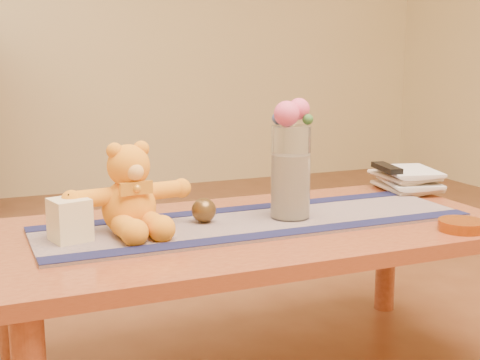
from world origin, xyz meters
name	(u,v)px	position (x,y,z in m)	size (l,w,h in m)	color
coffee_table_top	(257,232)	(0.00, 0.00, 0.43)	(1.40, 0.70, 0.04)	brown
table_leg_bl	(10,307)	(-0.64, 0.29, 0.21)	(0.07, 0.07, 0.41)	brown
table_leg_br	(386,254)	(0.64, 0.29, 0.21)	(0.07, 0.07, 0.41)	brown
persian_runner	(256,222)	(0.00, 0.02, 0.45)	(1.20, 0.35, 0.01)	#192248
runner_border_near	(279,233)	(0.00, -0.13, 0.46)	(1.20, 0.06, 0.00)	#14163C
runner_border_far	(236,209)	(0.00, 0.16, 0.46)	(1.20, 0.06, 0.00)	#14163C
teddy_bear	(129,189)	(-0.34, 0.05, 0.57)	(0.33, 0.27, 0.22)	orange
pillar_candle	(70,220)	(-0.50, 0.02, 0.51)	(0.09, 0.09, 0.11)	beige
candle_wick	(69,196)	(-0.50, 0.02, 0.57)	(0.00, 0.00, 0.01)	black
glass_vase	(291,172)	(0.11, 0.01, 0.59)	(0.11, 0.11, 0.26)	silver
potpourri_fill	(290,186)	(0.11, 0.01, 0.55)	(0.09, 0.09, 0.18)	beige
rose_left	(287,114)	(0.09, 0.00, 0.75)	(0.07, 0.07, 0.07)	#E04F7C
rose_right	(299,109)	(0.13, 0.02, 0.76)	(0.06, 0.06, 0.06)	#E04F7C
blue_flower_back	(289,114)	(0.12, 0.05, 0.75)	(0.04, 0.04, 0.04)	#445994
blue_flower_side	(278,118)	(0.08, 0.03, 0.74)	(0.04, 0.04, 0.04)	#445994
leaf_sprig	(308,119)	(0.15, -0.01, 0.74)	(0.03, 0.03, 0.03)	#33662D
bronze_ball	(204,210)	(-0.13, 0.06, 0.49)	(0.07, 0.07, 0.07)	#533B1B
book_bottom	(385,189)	(0.58, 0.22, 0.46)	(0.17, 0.22, 0.02)	beige
book_lower	(387,184)	(0.58, 0.22, 0.48)	(0.16, 0.22, 0.02)	beige
book_upper	(383,178)	(0.57, 0.23, 0.50)	(0.17, 0.22, 0.02)	beige
book_top	(387,172)	(0.58, 0.22, 0.52)	(0.16, 0.22, 0.02)	beige
tv_remote	(387,168)	(0.57, 0.21, 0.54)	(0.04, 0.16, 0.02)	black
amber_dish	(462,225)	(0.48, -0.26, 0.46)	(0.12, 0.12, 0.03)	#BF5914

